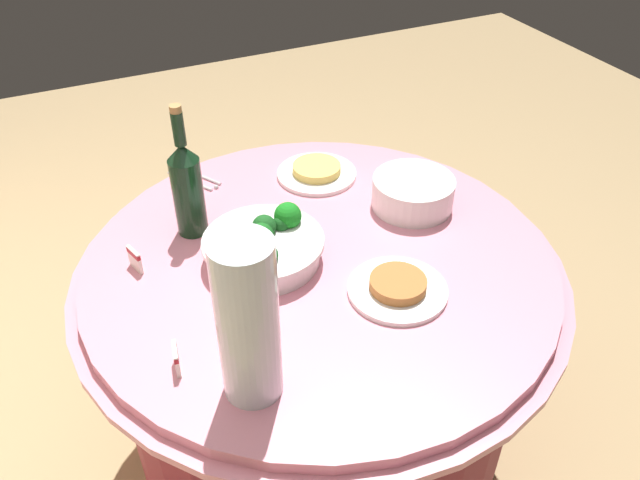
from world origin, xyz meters
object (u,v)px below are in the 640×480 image
plate_stack (413,192)px  food_plate_peanuts (398,287)px  serving_tongs (196,179)px  decorative_fruit_vase (248,329)px  broccoli_bowl (264,245)px  wine_bottle (187,186)px  label_placard_mid (176,357)px  food_plate_noodles (317,172)px  label_placard_front (135,258)px

plate_stack → food_plate_peanuts: size_ratio=0.95×
plate_stack → food_plate_peanuts: (-0.27, 0.20, -0.03)m
plate_stack → serving_tongs: plate_stack is taller
decorative_fruit_vase → broccoli_bowl: bearing=-24.3°
wine_bottle → serving_tongs: 0.26m
serving_tongs → plate_stack: bearing=-126.9°
plate_stack → decorative_fruit_vase: decorative_fruit_vase is taller
decorative_fruit_vase → label_placard_mid: 0.20m
wine_bottle → serving_tongs: size_ratio=2.10×
food_plate_peanuts → food_plate_noodles: size_ratio=1.00×
broccoli_bowl → food_plate_noodles: (0.28, -0.26, -0.03)m
broccoli_bowl → label_placard_front: 0.29m
broccoli_bowl → plate_stack: size_ratio=1.33×
label_placard_mid → wine_bottle: bearing=-19.9°
plate_stack → decorative_fruit_vase: 0.71m
food_plate_peanuts → label_placard_mid: 0.49m
plate_stack → food_plate_noodles: size_ratio=0.95×
food_plate_peanuts → plate_stack: bearing=-36.8°
decorative_fruit_vase → serving_tongs: 0.76m
wine_bottle → food_plate_peanuts: size_ratio=1.53×
label_placard_front → plate_stack: bearing=-93.8°
wine_bottle → broccoli_bowl: bearing=-146.7°
food_plate_noodles → food_plate_peanuts: bearing=175.4°
plate_stack → wine_bottle: (0.13, 0.54, 0.09)m
decorative_fruit_vase → label_placard_front: bearing=16.0°
food_plate_peanuts → broccoli_bowl: bearing=44.5°
broccoli_bowl → food_plate_peanuts: (-0.23, -0.22, -0.03)m
label_placard_front → label_placard_mid: same height
broccoli_bowl → decorative_fruit_vase: bearing=155.7°
food_plate_peanuts → label_placard_mid: size_ratio=4.00×
broccoli_bowl → serving_tongs: (0.40, 0.05, -0.04)m
decorative_fruit_vase → label_placard_front: size_ratio=6.18×
food_plate_noodles → label_placard_front: (-0.19, 0.54, 0.02)m
wine_bottle → food_plate_peanuts: (-0.41, -0.34, -0.12)m
food_plate_peanuts → label_placard_front: 0.59m
plate_stack → label_placard_mid: (-0.28, 0.70, -0.01)m
decorative_fruit_vase → serving_tongs: size_ratio=2.13×
plate_stack → label_placard_mid: size_ratio=3.82×
serving_tongs → food_plate_peanuts: size_ratio=0.73×
broccoli_bowl → food_plate_noodles: broccoli_bowl is taller
decorative_fruit_vase → food_plate_noodles: 0.76m
plate_stack → food_plate_peanuts: plate_stack is taller
decorative_fruit_vase → label_placard_front: 0.47m
plate_stack → serving_tongs: bearing=53.1°
broccoli_bowl → food_plate_peanuts: broccoli_bowl is taller
label_placard_mid → food_plate_noodles: bearing=-45.7°
wine_bottle → label_placard_front: wine_bottle is taller
decorative_fruit_vase → label_placard_mid: bearing=48.3°
food_plate_noodles → label_placard_mid: (-0.52, 0.53, 0.02)m
broccoli_bowl → plate_stack: broccoli_bowl is taller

